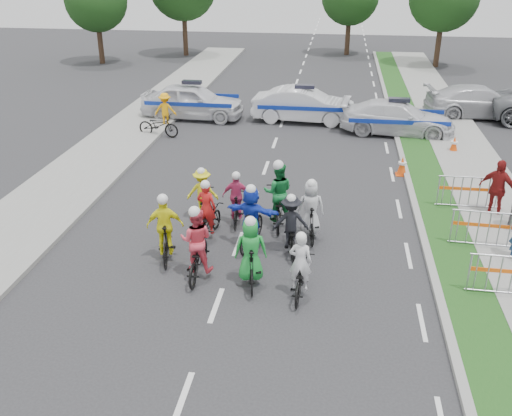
# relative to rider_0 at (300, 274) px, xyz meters

# --- Properties ---
(ground) EXTENTS (90.00, 90.00, 0.00)m
(ground) POSITION_rel_rider_0_xyz_m (-1.86, -0.74, -0.56)
(ground) COLOR #28282B
(ground) RESTS_ON ground
(curb_right) EXTENTS (0.20, 60.00, 0.12)m
(curb_right) POSITION_rel_rider_0_xyz_m (3.24, 4.26, -0.50)
(curb_right) COLOR gray
(curb_right) RESTS_ON ground
(grass_strip) EXTENTS (1.20, 60.00, 0.11)m
(grass_strip) POSITION_rel_rider_0_xyz_m (3.94, 4.26, -0.51)
(grass_strip) COLOR #184817
(grass_strip) RESTS_ON ground
(sidewalk_right) EXTENTS (2.40, 60.00, 0.13)m
(sidewalk_right) POSITION_rel_rider_0_xyz_m (5.74, 4.26, -0.50)
(sidewalk_right) COLOR gray
(sidewalk_right) RESTS_ON ground
(sidewalk_left) EXTENTS (3.00, 60.00, 0.13)m
(sidewalk_left) POSITION_rel_rider_0_xyz_m (-8.36, 4.26, -0.50)
(sidewalk_left) COLOR gray
(sidewalk_left) RESTS_ON ground
(rider_0) EXTENTS (0.66, 1.69, 1.69)m
(rider_0) POSITION_rel_rider_0_xyz_m (0.00, 0.00, 0.00)
(rider_0) COLOR black
(rider_0) RESTS_ON ground
(rider_1) EXTENTS (0.85, 1.83, 1.86)m
(rider_1) POSITION_rel_rider_0_xyz_m (-1.20, 0.30, 0.16)
(rider_1) COLOR black
(rider_1) RESTS_ON ground
(rider_2) EXTENTS (0.81, 1.90, 1.93)m
(rider_2) POSITION_rel_rider_0_xyz_m (-2.58, 0.51, 0.15)
(rider_2) COLOR black
(rider_2) RESTS_ON ground
(rider_3) EXTENTS (1.01, 1.86, 1.89)m
(rider_3) POSITION_rel_rider_0_xyz_m (-3.56, 1.20, 0.16)
(rider_3) COLOR black
(rider_3) RESTS_ON ground
(rider_4) EXTENTS (1.04, 1.77, 1.72)m
(rider_4) POSITION_rel_rider_0_xyz_m (-0.40, 2.04, 0.11)
(rider_4) COLOR black
(rider_4) RESTS_ON ground
(rider_5) EXTENTS (1.54, 1.83, 1.86)m
(rider_5) POSITION_rel_rider_0_xyz_m (-1.48, 2.19, 0.22)
(rider_5) COLOR black
(rider_5) RESTS_ON ground
(rider_6) EXTENTS (0.91, 1.82, 1.77)m
(rider_6) POSITION_rel_rider_0_xyz_m (-2.78, 2.54, 0.02)
(rider_6) COLOR black
(rider_6) RESTS_ON ground
(rider_7) EXTENTS (0.83, 1.78, 1.81)m
(rider_7) POSITION_rel_rider_0_xyz_m (0.07, 2.92, 0.14)
(rider_7) COLOR black
(rider_7) RESTS_ON ground
(rider_8) EXTENTS (0.92, 2.07, 2.05)m
(rider_8) POSITION_rel_rider_0_xyz_m (-0.91, 3.63, 0.19)
(rider_8) COLOR black
(rider_8) RESTS_ON ground
(rider_9) EXTENTS (0.86, 1.61, 1.67)m
(rider_9) POSITION_rel_rider_0_xyz_m (-2.11, 3.56, 0.08)
(rider_9) COLOR black
(rider_9) RESTS_ON ground
(rider_10) EXTENTS (0.98, 1.70, 1.68)m
(rider_10) POSITION_rel_rider_0_xyz_m (-3.17, 3.70, 0.09)
(rider_10) COLOR black
(rider_10) RESTS_ON ground
(police_car_0) EXTENTS (4.90, 2.15, 1.64)m
(police_car_0) POSITION_rel_rider_0_xyz_m (-6.14, 14.48, 0.26)
(police_car_0) COLOR silver
(police_car_0) RESTS_ON ground
(police_car_1) EXTENTS (4.86, 1.97, 1.57)m
(police_car_1) POSITION_rel_rider_0_xyz_m (-0.88, 14.65, 0.22)
(police_car_1) COLOR silver
(police_car_1) RESTS_ON ground
(police_car_2) EXTENTS (5.09, 2.53, 1.42)m
(police_car_2) POSITION_rel_rider_0_xyz_m (3.27, 13.33, 0.15)
(police_car_2) COLOR silver
(police_car_2) RESTS_ON ground
(civilian_sedan) EXTENTS (5.32, 2.60, 1.49)m
(civilian_sedan) POSITION_rel_rider_0_xyz_m (7.38, 16.62, 0.18)
(civilian_sedan) COLOR silver
(civilian_sedan) RESTS_ON ground
(spectator_2) EXTENTS (1.14, 0.97, 1.83)m
(spectator_2) POSITION_rel_rider_0_xyz_m (5.50, 5.11, 0.35)
(spectator_2) COLOR maroon
(spectator_2) RESTS_ON ground
(marshal_hiviz) EXTENTS (1.02, 0.64, 1.52)m
(marshal_hiviz) POSITION_rel_rider_0_xyz_m (-7.07, 13.03, 0.20)
(marshal_hiviz) COLOR #FFAA0D
(marshal_hiviz) RESTS_ON ground
(barrier_0) EXTENTS (2.01, 0.54, 1.12)m
(barrier_0) POSITION_rel_rider_0_xyz_m (4.84, 0.53, -0.00)
(barrier_0) COLOR #A5A8AD
(barrier_0) RESTS_ON ground
(barrier_1) EXTENTS (2.02, 0.60, 1.12)m
(barrier_1) POSITION_rel_rider_0_xyz_m (4.84, 2.92, -0.00)
(barrier_1) COLOR #A5A8AD
(barrier_1) RESTS_ON ground
(barrier_2) EXTENTS (2.00, 0.51, 1.12)m
(barrier_2) POSITION_rel_rider_0_xyz_m (4.84, 5.47, -0.00)
(barrier_2) COLOR #A5A8AD
(barrier_2) RESTS_ON ground
(cone_0) EXTENTS (0.40, 0.40, 0.70)m
(cone_0) POSITION_rel_rider_0_xyz_m (3.07, 8.27, -0.22)
(cone_0) COLOR #F24C0C
(cone_0) RESTS_ON ground
(cone_1) EXTENTS (0.40, 0.40, 0.70)m
(cone_1) POSITION_rel_rider_0_xyz_m (5.32, 10.98, -0.22)
(cone_1) COLOR #F24C0C
(cone_1) RESTS_ON ground
(parked_bike) EXTENTS (1.93, 0.95, 0.97)m
(parked_bike) POSITION_rel_rider_0_xyz_m (-6.93, 11.48, -0.08)
(parked_bike) COLOR black
(parked_bike) RESTS_ON ground
(tree_0) EXTENTS (4.20, 4.20, 6.30)m
(tree_0) POSITION_rel_rider_0_xyz_m (-15.86, 27.26, 3.62)
(tree_0) COLOR #382619
(tree_0) RESTS_ON ground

